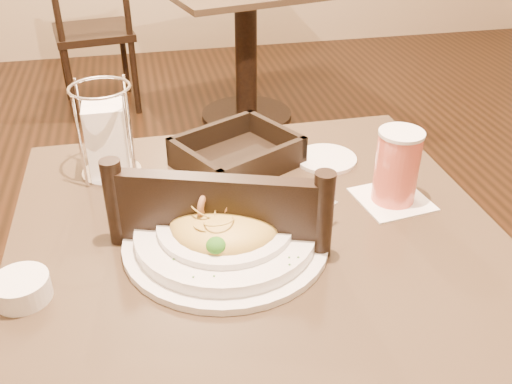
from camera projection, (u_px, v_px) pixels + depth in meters
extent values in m
cylinder|color=black|center=(258.00, 375.00, 1.25)|extent=(0.12, 0.12, 0.71)
cube|color=#4D3D2B|center=(258.00, 241.00, 1.06)|extent=(0.90, 0.90, 0.03)
cylinder|color=black|center=(247.00, 115.00, 3.33)|extent=(0.52, 0.52, 0.03)
cylinder|color=black|center=(246.00, 53.00, 3.13)|extent=(0.12, 0.12, 0.71)
cube|color=black|center=(236.00, 308.00, 1.34)|extent=(0.53, 0.53, 0.04)
cylinder|color=black|center=(311.00, 330.00, 1.60)|extent=(0.04, 0.04, 0.43)
cylinder|color=black|center=(185.00, 320.00, 1.63)|extent=(0.04, 0.04, 0.43)
cylinder|color=black|center=(318.00, 282.00, 1.04)|extent=(0.04, 0.04, 0.46)
cylinder|color=black|center=(126.00, 268.00, 1.07)|extent=(0.04, 0.04, 0.46)
cube|color=black|center=(218.00, 231.00, 1.00)|extent=(0.35, 0.14, 0.22)
cube|color=black|center=(93.00, 32.00, 3.24)|extent=(0.48, 0.48, 0.04)
cylinder|color=black|center=(124.00, 59.00, 3.56)|extent=(0.04, 0.04, 0.43)
cylinder|color=black|center=(65.00, 66.00, 3.45)|extent=(0.04, 0.04, 0.43)
cylinder|color=black|center=(135.00, 78.00, 3.28)|extent=(0.04, 0.04, 0.43)
cylinder|color=black|center=(70.00, 86.00, 3.17)|extent=(0.04, 0.04, 0.43)
cylinder|color=white|center=(226.00, 241.00, 1.02)|extent=(0.37, 0.37, 0.01)
cylinder|color=white|center=(226.00, 233.00, 1.01)|extent=(0.32, 0.32, 0.02)
cylinder|color=white|center=(225.00, 225.00, 1.00)|extent=(0.24, 0.24, 0.01)
ellipsoid|color=gold|center=(225.00, 221.00, 1.00)|extent=(0.20, 0.20, 0.07)
cube|color=yellow|center=(172.00, 196.00, 1.04)|extent=(0.07, 0.06, 0.05)
cube|color=silver|center=(312.00, 218.00, 1.02)|extent=(0.12, 0.08, 0.01)
cube|color=silver|center=(271.00, 221.00, 1.01)|extent=(0.04, 0.04, 0.00)
torus|color=gold|center=(247.00, 192.00, 1.02)|extent=(0.06, 0.06, 0.02)
torus|color=gold|center=(248.00, 201.00, 1.01)|extent=(0.06, 0.05, 0.03)
torus|color=gold|center=(223.00, 214.00, 1.00)|extent=(0.05, 0.05, 0.03)
torus|color=gold|center=(231.00, 227.00, 0.97)|extent=(0.07, 0.07, 0.03)
torus|color=gold|center=(251.00, 218.00, 0.98)|extent=(0.04, 0.04, 0.02)
torus|color=gold|center=(219.00, 221.00, 0.95)|extent=(0.06, 0.06, 0.02)
torus|color=gold|center=(224.00, 214.00, 0.96)|extent=(0.05, 0.04, 0.03)
torus|color=gold|center=(211.00, 216.00, 0.99)|extent=(0.06, 0.06, 0.02)
torus|color=gold|center=(224.00, 210.00, 0.99)|extent=(0.07, 0.06, 0.04)
torus|color=gold|center=(265.00, 208.00, 0.98)|extent=(0.04, 0.04, 0.02)
torus|color=gold|center=(204.00, 211.00, 0.97)|extent=(0.04, 0.05, 0.04)
torus|color=gold|center=(216.00, 209.00, 0.98)|extent=(0.05, 0.05, 0.02)
torus|color=gold|center=(246.00, 216.00, 0.98)|extent=(0.04, 0.04, 0.01)
torus|color=gold|center=(206.00, 228.00, 0.95)|extent=(0.05, 0.05, 0.03)
torus|color=gold|center=(224.00, 206.00, 1.02)|extent=(0.05, 0.04, 0.03)
torus|color=tan|center=(204.00, 204.00, 0.97)|extent=(0.04, 0.05, 0.05)
torus|color=tan|center=(208.00, 199.00, 0.98)|extent=(0.05, 0.04, 0.05)
torus|color=tan|center=(221.00, 202.00, 0.97)|extent=(0.04, 0.05, 0.05)
torus|color=tan|center=(242.00, 193.00, 0.99)|extent=(0.04, 0.05, 0.05)
torus|color=tan|center=(199.00, 196.00, 0.99)|extent=(0.05, 0.04, 0.05)
torus|color=tan|center=(225.00, 189.00, 1.00)|extent=(0.05, 0.04, 0.05)
torus|color=tan|center=(235.00, 186.00, 1.01)|extent=(0.05, 0.03, 0.05)
ellipsoid|color=#1E5914|center=(267.00, 205.00, 1.02)|extent=(0.04, 0.04, 0.03)
ellipsoid|color=#1E5914|center=(184.00, 206.00, 1.02)|extent=(0.04, 0.04, 0.03)
ellipsoid|color=#1E5914|center=(216.00, 245.00, 0.92)|extent=(0.04, 0.04, 0.03)
cube|color=#266619|center=(198.00, 191.00, 1.11)|extent=(0.00, 0.00, 0.00)
cube|color=#266619|center=(294.00, 214.00, 1.04)|extent=(0.00, 0.00, 0.00)
cube|color=#266619|center=(199.00, 192.00, 1.10)|extent=(0.00, 0.00, 0.00)
cube|color=#266619|center=(289.00, 257.00, 0.93)|extent=(0.00, 0.00, 0.00)
cube|color=#266619|center=(174.00, 259.00, 0.93)|extent=(0.00, 0.00, 0.00)
cube|color=#266619|center=(166.00, 209.00, 1.05)|extent=(0.00, 0.00, 0.00)
cube|color=#266619|center=(220.00, 184.00, 1.13)|extent=(0.00, 0.00, 0.00)
cube|color=#266619|center=(214.00, 276.00, 0.89)|extent=(0.00, 0.00, 0.00)
cube|color=#266619|center=(156.00, 221.00, 1.02)|extent=(0.00, 0.00, 0.00)
cube|color=#266619|center=(171.00, 202.00, 1.07)|extent=(0.00, 0.00, 0.00)
cube|color=#266619|center=(290.00, 264.00, 0.92)|extent=(0.00, 0.00, 0.00)
cube|color=#266619|center=(193.00, 277.00, 0.89)|extent=(0.00, 0.00, 0.00)
cube|color=#266619|center=(298.00, 257.00, 0.93)|extent=(0.00, 0.00, 0.00)
cube|color=#266619|center=(295.00, 205.00, 1.06)|extent=(0.00, 0.00, 0.00)
cube|color=#266619|center=(293.00, 203.00, 1.07)|extent=(0.00, 0.00, 0.00)
cube|color=#266619|center=(262.00, 189.00, 1.11)|extent=(0.00, 0.00, 0.00)
cube|color=#266619|center=(207.00, 191.00, 1.11)|extent=(0.00, 0.00, 0.00)
cube|color=white|center=(392.00, 199.00, 1.15)|extent=(0.15, 0.15, 0.00)
cylinder|color=#E66551|center=(397.00, 167.00, 1.11)|extent=(0.09, 0.09, 0.15)
cylinder|color=white|center=(402.00, 133.00, 1.07)|extent=(0.09, 0.09, 0.01)
cube|color=black|center=(237.00, 161.00, 1.27)|extent=(0.31, 0.29, 0.02)
cube|color=black|center=(275.00, 133.00, 1.31)|extent=(0.10, 0.18, 0.05)
cube|color=black|center=(194.00, 164.00, 1.19)|extent=(0.10, 0.18, 0.05)
cube|color=black|center=(212.00, 134.00, 1.31)|extent=(0.22, 0.13, 0.05)
cube|color=black|center=(264.00, 163.00, 1.19)|extent=(0.22, 0.13, 0.05)
cylinder|color=silver|center=(112.00, 172.00, 1.24)|extent=(0.13, 0.13, 0.01)
torus|color=silver|center=(99.00, 88.00, 1.14)|extent=(0.13, 0.13, 0.01)
cube|color=white|center=(107.00, 139.00, 1.20)|extent=(0.09, 0.09, 0.15)
cylinder|color=silver|center=(80.00, 143.00, 1.14)|extent=(0.01, 0.01, 0.20)
cylinder|color=silver|center=(130.00, 138.00, 1.16)|extent=(0.01, 0.01, 0.20)
cylinder|color=silver|center=(82.00, 122.00, 1.22)|extent=(0.01, 0.01, 0.20)
cylinder|color=silver|center=(129.00, 118.00, 1.24)|extent=(0.01, 0.01, 0.20)
cylinder|color=white|center=(326.00, 159.00, 1.29)|extent=(0.18, 0.18, 0.01)
cylinder|color=white|center=(22.00, 288.00, 0.89)|extent=(0.12, 0.12, 0.04)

